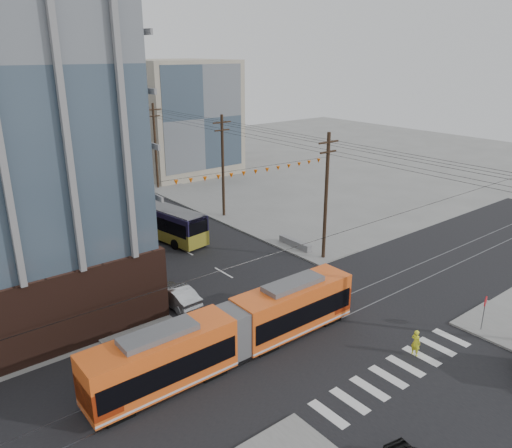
% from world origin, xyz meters
% --- Properties ---
extents(ground, '(160.00, 160.00, 0.00)m').
position_xyz_m(ground, '(0.00, 0.00, 0.00)').
color(ground, slate).
extents(bg_bldg_ne_near, '(14.00, 14.00, 16.00)m').
position_xyz_m(bg_bldg_ne_near, '(16.00, 48.00, 8.00)').
color(bg_bldg_ne_near, gray).
rests_on(bg_bldg_ne_near, ground).
extents(bg_bldg_ne_far, '(16.00, 16.00, 14.00)m').
position_xyz_m(bg_bldg_ne_far, '(18.00, 68.00, 7.00)').
color(bg_bldg_ne_far, '#8C99A5').
rests_on(bg_bldg_ne_far, ground).
extents(utility_pole_far, '(0.30, 0.30, 11.00)m').
position_xyz_m(utility_pole_far, '(8.50, 56.00, 5.50)').
color(utility_pole_far, black).
rests_on(utility_pole_far, ground).
extents(streetcar, '(17.73, 2.53, 3.42)m').
position_xyz_m(streetcar, '(-6.41, 3.92, 1.71)').
color(streetcar, '#F65D1C').
rests_on(streetcar, ground).
extents(city_bus, '(4.29, 11.75, 3.26)m').
position_xyz_m(city_bus, '(0.09, 24.93, 1.63)').
color(city_bus, '#191534').
rests_on(city_bus, ground).
extents(parked_car_silver, '(1.80, 4.59, 1.49)m').
position_xyz_m(parked_car_silver, '(-5.76, 11.71, 0.74)').
color(parked_car_silver, '#B6B8BB').
rests_on(parked_car_silver, ground).
extents(parked_car_white, '(1.93, 4.45, 1.28)m').
position_xyz_m(parked_car_white, '(-5.15, 20.27, 0.64)').
color(parked_car_white, '#B5B5B5').
rests_on(parked_car_white, ground).
extents(parked_car_grey, '(3.12, 5.22, 1.36)m').
position_xyz_m(parked_car_grey, '(-5.76, 24.93, 0.68)').
color(parked_car_grey, slate).
rests_on(parked_car_grey, ground).
extents(pedestrian, '(0.42, 0.62, 1.67)m').
position_xyz_m(pedestrian, '(2.18, -2.64, 0.83)').
color(pedestrian, yellow).
rests_on(pedestrian, ground).
extents(stop_sign, '(0.89, 0.89, 2.37)m').
position_xyz_m(stop_sign, '(7.80, -3.77, 1.18)').
color(stop_sign, '#BB0A11').
rests_on(stop_sign, ground).
extents(jersey_barrier, '(0.86, 3.78, 0.76)m').
position_xyz_m(jersey_barrier, '(8.30, 14.38, 0.38)').
color(jersey_barrier, slate).
rests_on(jersey_barrier, ground).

